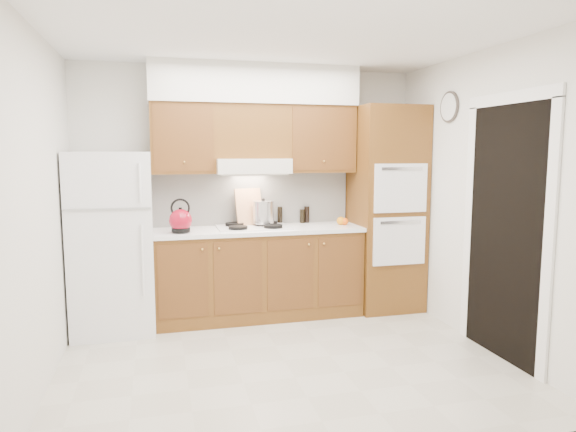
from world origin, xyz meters
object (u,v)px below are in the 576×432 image
object	(u,v)px
fridge	(113,242)
kettle	(181,220)
stock_pot	(263,213)
oven_cabinet	(386,209)

from	to	relation	value
fridge	kettle	distance (m)	0.67
kettle	stock_pot	distance (m)	0.89
fridge	kettle	bearing A→B (deg)	-6.79
oven_cabinet	kettle	size ratio (longest dim) A/B	9.93
fridge	kettle	size ratio (longest dim) A/B	7.76
stock_pot	kettle	bearing A→B (deg)	-165.23
fridge	oven_cabinet	world-z (taller)	oven_cabinet
kettle	oven_cabinet	bearing A→B (deg)	-20.47
kettle	stock_pot	bearing A→B (deg)	-8.58
oven_cabinet	fridge	bearing A→B (deg)	-179.30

